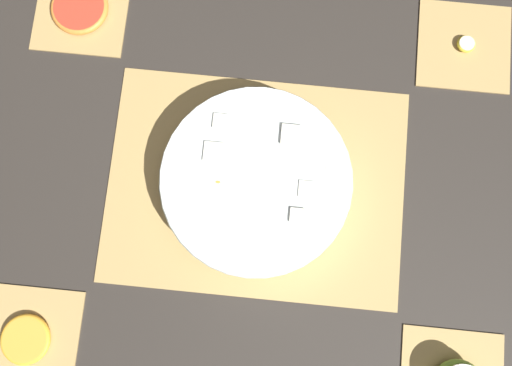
{
  "coord_description": "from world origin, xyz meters",
  "views": [
    {
      "loc": [
        0.01,
        -0.12,
        0.82
      ],
      "look_at": [
        0.0,
        0.0,
        0.03
      ],
      "focal_mm": 35.0,
      "sensor_mm": 36.0,
      "label": 1
    }
  ],
  "objects": [
    {
      "name": "ground_plane",
      "position": [
        0.0,
        0.0,
        0.0
      ],
      "size": [
        6.0,
        6.0,
        0.0
      ],
      "primitive_type": "plane",
      "color": "#2D2823"
    },
    {
      "name": "bamboo_mat_center",
      "position": [
        0.0,
        0.0,
        0.0
      ],
      "size": [
        0.49,
        0.37,
        0.01
      ],
      "color": "tan",
      "rests_on": "ground_plane"
    },
    {
      "name": "coaster_mat_near_left",
      "position": [
        -0.34,
        -0.28,
        0.0
      ],
      "size": [
        0.16,
        0.16,
        0.01
      ],
      "color": "tan",
      "rests_on": "ground_plane"
    },
    {
      "name": "coaster_mat_far_left",
      "position": [
        -0.34,
        0.28,
        0.0
      ],
      "size": [
        0.16,
        0.16,
        0.01
      ],
      "color": "tan",
      "rests_on": "ground_plane"
    },
    {
      "name": "coaster_mat_far_right",
      "position": [
        0.34,
        0.28,
        0.0
      ],
      "size": [
        0.16,
        0.16,
        0.01
      ],
      "color": "tan",
      "rests_on": "ground_plane"
    },
    {
      "name": "fruit_salad_bowl",
      "position": [
        0.0,
        0.0,
        0.04
      ],
      "size": [
        0.3,
        0.3,
        0.07
      ],
      "color": "silver",
      "rests_on": "bamboo_mat_center"
    },
    {
      "name": "orange_slice_whole",
      "position": [
        -0.34,
        -0.28,
        0.01
      ],
      "size": [
        0.08,
        0.08,
        0.01
      ],
      "color": "#F9A338",
      "rests_on": "coaster_mat_near_left"
    },
    {
      "name": "banana_coin_single",
      "position": [
        0.34,
        0.28,
        0.01
      ],
      "size": [
        0.03,
        0.03,
        0.01
      ],
      "color": "#F4EABC",
      "rests_on": "coaster_mat_far_right"
    },
    {
      "name": "grapefruit_slice",
      "position": [
        -0.34,
        0.28,
        0.01
      ],
      "size": [
        0.1,
        0.1,
        0.01
      ],
      "color": "red",
      "rests_on": "coaster_mat_far_left"
    }
  ]
}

